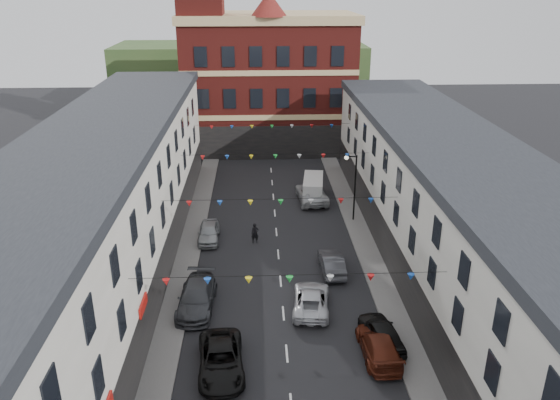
{
  "coord_description": "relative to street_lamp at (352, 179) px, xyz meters",
  "views": [
    {
      "loc": [
        -1.47,
        -29.24,
        19.56
      ],
      "look_at": [
        0.17,
        8.81,
        4.18
      ],
      "focal_mm": 35.0,
      "sensor_mm": 36.0,
      "label": 1
    }
  ],
  "objects": [
    {
      "name": "car_right_e",
      "position": [
        -2.83,
        -8.82,
        -3.2
      ],
      "size": [
        1.67,
        4.34,
        1.41
      ],
      "primitive_type": "imported",
      "rotation": [
        0.0,
        0.0,
        3.18
      ],
      "color": "#414248",
      "rests_on": "ground"
    },
    {
      "name": "pavement_right",
      "position": [
        0.35,
        -12.0,
        -3.83
      ],
      "size": [
        1.8,
        64.0,
        0.15
      ],
      "primitive_type": "cube",
      "color": "#605E5B",
      "rests_on": "ground"
    },
    {
      "name": "pedestrian",
      "position": [
        -8.32,
        -3.91,
        -3.07
      ],
      "size": [
        0.65,
        0.47,
        1.67
      ],
      "primitive_type": "imported",
      "rotation": [
        0.0,
        0.0,
        0.13
      ],
      "color": "black",
      "rests_on": "ground"
    },
    {
      "name": "white_van",
      "position": [
        -2.75,
        5.46,
        -2.87
      ],
      "size": [
        2.4,
        4.89,
        2.08
      ],
      "primitive_type": "cube",
      "rotation": [
        0.0,
        0.0,
        -0.13
      ],
      "color": "silver",
      "rests_on": "ground"
    },
    {
      "name": "car_left_e",
      "position": [
        -12.05,
        -3.27,
        -3.2
      ],
      "size": [
        1.71,
        4.16,
        1.41
      ],
      "primitive_type": "imported",
      "rotation": [
        0.0,
        0.0,
        0.01
      ],
      "color": "#989CA1",
      "rests_on": "ground"
    },
    {
      "name": "civic_building",
      "position": [
        -6.55,
        23.95,
        4.23
      ],
      "size": [
        20.6,
        13.3,
        18.5
      ],
      "color": "maroon",
      "rests_on": "ground"
    },
    {
      "name": "street_lamp",
      "position": [
        0.0,
        0.0,
        0.0
      ],
      "size": [
        1.1,
        0.36,
        6.0
      ],
      "color": "black",
      "rests_on": "ground"
    },
    {
      "name": "terrace_left",
      "position": [
        -18.33,
        -13.0,
        1.44
      ],
      "size": [
        8.4,
        56.0,
        10.7
      ],
      "color": "beige",
      "rests_on": "ground"
    },
    {
      "name": "car_left_c",
      "position": [
        -10.15,
        -19.3,
        -3.19
      ],
      "size": [
        2.79,
        5.34,
        1.44
      ],
      "primitive_type": "imported",
      "rotation": [
        0.0,
        0.0,
        0.08
      ],
      "color": "black",
      "rests_on": "ground"
    },
    {
      "name": "moving_car",
      "position": [
        -4.75,
        -13.52,
        -3.23
      ],
      "size": [
        2.77,
        5.06,
        1.35
      ],
      "primitive_type": "imported",
      "rotation": [
        0.0,
        0.0,
        3.03
      ],
      "color": "silver",
      "rests_on": "ground"
    },
    {
      "name": "ground",
      "position": [
        -6.55,
        -14.0,
        -3.9
      ],
      "size": [
        160.0,
        160.0,
        0.0
      ],
      "primitive_type": "plane",
      "color": "black",
      "rests_on": "ground"
    },
    {
      "name": "terrace_right",
      "position": [
        5.23,
        -13.0,
        0.95
      ],
      "size": [
        8.4,
        56.0,
        9.7
      ],
      "color": "silver",
      "rests_on": "ground"
    },
    {
      "name": "distant_hill",
      "position": [
        -10.55,
        48.0,
        1.1
      ],
      "size": [
        40.0,
        14.0,
        10.0
      ],
      "primitive_type": "cube",
      "color": "#325025",
      "rests_on": "ground"
    },
    {
      "name": "clock_tower",
      "position": [
        -14.05,
        21.0,
        11.03
      ],
      "size": [
        5.6,
        5.6,
        30.0
      ],
      "color": "maroon",
      "rests_on": "ground"
    },
    {
      "name": "car_right_d",
      "position": [
        -1.05,
        -17.3,
        -3.17
      ],
      "size": [
        2.32,
        4.53,
        1.47
      ],
      "primitive_type": "imported",
      "rotation": [
        0.0,
        0.0,
        3.28
      ],
      "color": "black",
      "rests_on": "ground"
    },
    {
      "name": "car_left_d",
      "position": [
        -12.05,
        -13.12,
        -3.12
      ],
      "size": [
        2.44,
        5.52,
        1.58
      ],
      "primitive_type": "imported",
      "rotation": [
        0.0,
        0.0,
        -0.04
      ],
      "color": "#3A3C41",
      "rests_on": "ground"
    },
    {
      "name": "pavement_left",
      "position": [
        -13.45,
        -12.0,
        -3.83
      ],
      "size": [
        1.8,
        64.0,
        0.15
      ],
      "primitive_type": "cube",
      "color": "#605E5B",
      "rests_on": "ground"
    },
    {
      "name": "car_right_f",
      "position": [
        -2.95,
        4.8,
        -3.13
      ],
      "size": [
        3.0,
        5.75,
        1.55
      ],
      "primitive_type": "imported",
      "rotation": [
        0.0,
        0.0,
        3.22
      ],
      "color": "#AFB2B4",
      "rests_on": "ground"
    },
    {
      "name": "car_right_c",
      "position": [
        -1.44,
        -18.4,
        -3.21
      ],
      "size": [
        2.06,
        4.84,
        1.39
      ],
      "primitive_type": "imported",
      "rotation": [
        0.0,
        0.0,
        3.16
      ],
      "color": "#561E11",
      "rests_on": "ground"
    }
  ]
}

